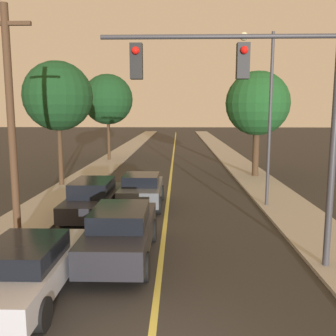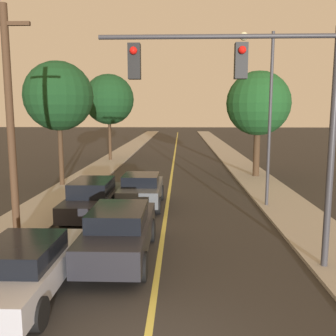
# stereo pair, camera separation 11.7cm
# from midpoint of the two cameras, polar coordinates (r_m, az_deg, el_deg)

# --- Properties ---
(road_surface) EXTENTS (8.39, 80.00, 0.01)m
(road_surface) POSITION_cam_midpoint_polar(r_m,az_deg,el_deg) (41.96, 1.18, 2.66)
(road_surface) COLOR #2D2B28
(road_surface) RESTS_ON ground
(sidewalk_left) EXTENTS (2.50, 80.00, 0.12)m
(sidewalk_left) POSITION_cam_midpoint_polar(r_m,az_deg,el_deg) (42.38, -6.21, 2.74)
(sidewalk_left) COLOR #9E998E
(sidewalk_left) RESTS_ON ground
(sidewalk_right) EXTENTS (2.50, 80.00, 0.12)m
(sidewalk_right) POSITION_cam_midpoint_polar(r_m,az_deg,el_deg) (42.23, 8.59, 2.68)
(sidewalk_right) COLOR #9E998E
(sidewalk_right) RESTS_ON ground
(car_near_lane_front) EXTENTS (1.87, 4.80, 1.59)m
(car_near_lane_front) POSITION_cam_midpoint_polar(r_m,az_deg,el_deg) (11.26, -7.08, -9.52)
(car_near_lane_front) COLOR black
(car_near_lane_front) RESTS_ON ground
(car_near_lane_second) EXTENTS (1.91, 4.06, 1.52)m
(car_near_lane_second) POSITION_cam_midpoint_polar(r_m,az_deg,el_deg) (17.19, -3.88, -3.27)
(car_near_lane_second) COLOR #474C51
(car_near_lane_second) RESTS_ON ground
(car_outer_lane_front) EXTENTS (1.88, 4.52, 1.39)m
(car_outer_lane_front) POSITION_cam_midpoint_polar(r_m,az_deg,el_deg) (9.63, -20.63, -13.90)
(car_outer_lane_front) COLOR #A5A8B2
(car_outer_lane_front) RESTS_ON ground
(car_outer_lane_second) EXTENTS (1.87, 5.03, 1.55)m
(car_outer_lane_second) POSITION_cam_midpoint_polar(r_m,az_deg,el_deg) (15.92, -11.12, -4.43)
(car_outer_lane_second) COLOR black
(car_outer_lane_second) RESTS_ON ground
(traffic_signal_mast) EXTENTS (6.20, 0.42, 6.35)m
(traffic_signal_mast) POSITION_cam_midpoint_polar(r_m,az_deg,el_deg) (10.17, 13.71, 10.58)
(traffic_signal_mast) COLOR #333338
(traffic_signal_mast) RESTS_ON ground
(streetlamp_right) EXTENTS (1.50, 0.36, 7.60)m
(streetlamp_right) POSITION_cam_midpoint_polar(r_m,az_deg,el_deg) (17.17, 14.54, 10.28)
(streetlamp_right) COLOR #333338
(streetlamp_right) RESTS_ON ground
(utility_pole_left) EXTENTS (1.60, 0.24, 7.46)m
(utility_pole_left) POSITION_cam_midpoint_polar(r_m,az_deg,el_deg) (12.92, -22.66, 6.53)
(utility_pole_left) COLOR #422D1E
(utility_pole_left) RESTS_ON ground
(tree_left_near) EXTENTS (4.33, 4.33, 7.43)m
(tree_left_near) POSITION_cam_midpoint_polar(r_m,az_deg,el_deg) (33.33, -8.88, 10.28)
(tree_left_near) COLOR #3D2B1C
(tree_left_near) RESTS_ON ground
(tree_left_far) EXTENTS (3.90, 3.90, 7.03)m
(tree_left_far) POSITION_cam_midpoint_polar(r_m,az_deg,el_deg) (22.31, -16.21, 10.45)
(tree_left_far) COLOR #3D2B1C
(tree_left_far) RESTS_ON ground
(tree_right_near) EXTENTS (4.14, 4.14, 6.81)m
(tree_right_near) POSITION_cam_midpoint_polar(r_m,az_deg,el_deg) (25.19, 13.72, 9.50)
(tree_right_near) COLOR #3D2B1C
(tree_right_near) RESTS_ON ground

